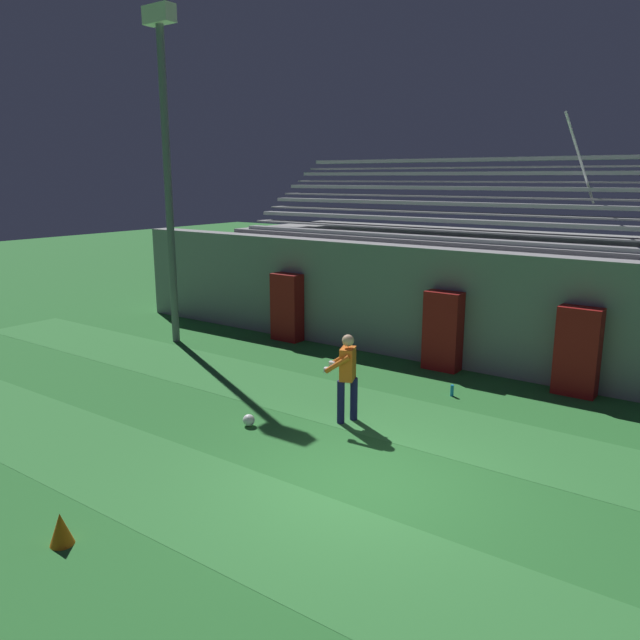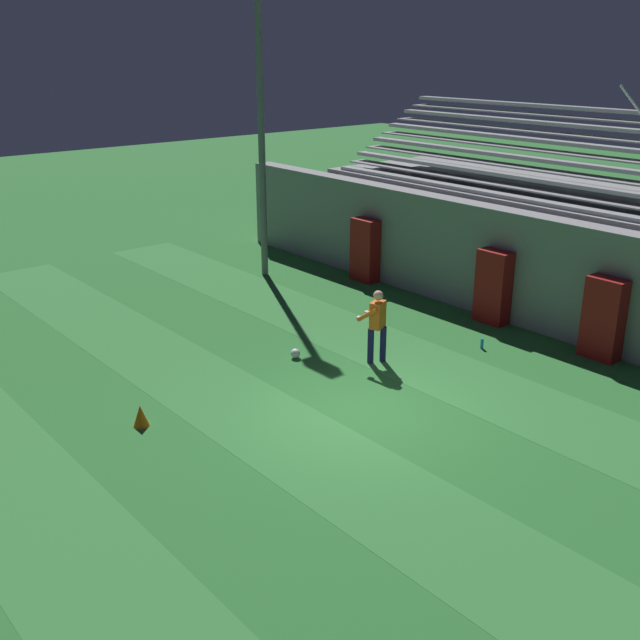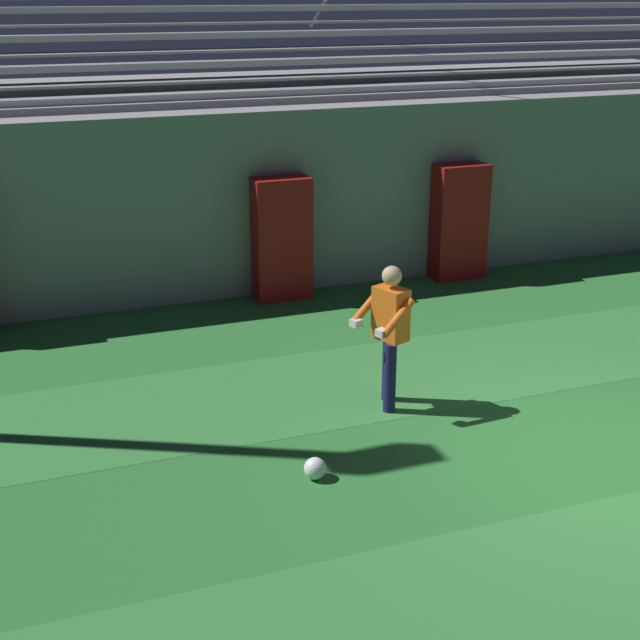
# 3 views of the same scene
# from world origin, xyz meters

# --- Properties ---
(ground_plane) EXTENTS (80.00, 80.00, 0.00)m
(ground_plane) POSITION_xyz_m (0.00, 0.00, 0.00)
(ground_plane) COLOR #2D7533
(turf_stripe_far) EXTENTS (28.00, 2.16, 0.01)m
(turf_stripe_far) POSITION_xyz_m (0.00, 2.65, 0.00)
(turf_stripe_far) COLOR #38843D
(turf_stripe_far) RESTS_ON ground
(back_wall) EXTENTS (24.00, 0.60, 2.80)m
(back_wall) POSITION_xyz_m (0.00, 6.50, 1.40)
(back_wall) COLOR gray
(back_wall) RESTS_ON ground
(padding_pillar_gate_left) EXTENTS (0.86, 0.44, 1.87)m
(padding_pillar_gate_left) POSITION_xyz_m (-1.51, 5.95, 0.93)
(padding_pillar_gate_left) COLOR maroon
(padding_pillar_gate_left) RESTS_ON ground
(padding_pillar_gate_right) EXTENTS (0.86, 0.44, 1.87)m
(padding_pillar_gate_right) POSITION_xyz_m (1.51, 5.95, 0.93)
(padding_pillar_gate_right) COLOR maroon
(padding_pillar_gate_right) RESTS_ON ground
(bleacher_stand) EXTENTS (18.00, 4.75, 5.83)m
(bleacher_stand) POSITION_xyz_m (0.00, 9.19, 1.51)
(bleacher_stand) COLOR gray
(bleacher_stand) RESTS_ON ground
(goalkeeper) EXTENTS (0.66, 0.70, 1.67)m
(goalkeeper) POSITION_xyz_m (-1.55, 1.93, 0.95)
(goalkeeper) COLOR #19194C
(goalkeeper) RESTS_ON ground
(soccer_ball) EXTENTS (0.22, 0.22, 0.22)m
(soccer_ball) POSITION_xyz_m (-2.88, 0.69, 0.11)
(soccer_ball) COLOR white
(soccer_ball) RESTS_ON ground
(water_bottle) EXTENTS (0.07, 0.07, 0.24)m
(water_bottle) POSITION_xyz_m (-0.53, 4.36, 0.12)
(water_bottle) COLOR #1E8CD8
(water_bottle) RESTS_ON ground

